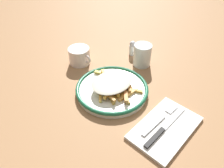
{
  "coord_description": "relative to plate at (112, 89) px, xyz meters",
  "views": [
    {
      "loc": [
        0.4,
        -0.45,
        0.55
      ],
      "look_at": [
        0.0,
        0.0,
        0.04
      ],
      "focal_mm": 34.7,
      "sensor_mm": 36.0,
      "label": 1
    }
  ],
  "objects": [
    {
      "name": "water_glass",
      "position": [
        -0.02,
        0.22,
        0.03
      ],
      "size": [
        0.08,
        0.08,
        0.1
      ],
      "primitive_type": "cylinder",
      "color": "silver",
      "rests_on": "ground_plane"
    },
    {
      "name": "fork",
      "position": [
        0.21,
        -0.0,
        -0.0
      ],
      "size": [
        0.03,
        0.18,
        0.0
      ],
      "color": "silver",
      "rests_on": "napkin"
    },
    {
      "name": "salt_shaker",
      "position": [
        -0.1,
        0.26,
        0.02
      ],
      "size": [
        0.03,
        0.03,
        0.07
      ],
      "color": "silver",
      "rests_on": "ground_plane"
    },
    {
      "name": "plate",
      "position": [
        0.0,
        0.0,
        0.0
      ],
      "size": [
        0.27,
        0.27,
        0.03
      ],
      "color": "white",
      "rests_on": "ground_plane"
    },
    {
      "name": "coffee_mug",
      "position": [
        -0.23,
        0.05,
        0.02
      ],
      "size": [
        0.12,
        0.09,
        0.07
      ],
      "color": "white",
      "rests_on": "ground_plane"
    },
    {
      "name": "knife",
      "position": [
        0.24,
        -0.04,
        -0.0
      ],
      "size": [
        0.02,
        0.21,
        0.01
      ],
      "color": "black",
      "rests_on": "napkin"
    },
    {
      "name": "fries_heap",
      "position": [
        0.0,
        0.0,
        0.03
      ],
      "size": [
        0.22,
        0.18,
        0.04
      ],
      "color": "gold",
      "rests_on": "plate"
    },
    {
      "name": "napkin",
      "position": [
        0.24,
        -0.02,
        -0.01
      ],
      "size": [
        0.15,
        0.23,
        0.01
      ],
      "primitive_type": "cube",
      "rotation": [
        0.0,
        0.0,
        -0.02
      ],
      "color": "white",
      "rests_on": "ground_plane"
    },
    {
      "name": "ground_plane",
      "position": [
        0.0,
        0.0,
        -0.01
      ],
      "size": [
        2.6,
        2.6,
        0.0
      ],
      "primitive_type": "plane",
      "color": "#996E48"
    }
  ]
}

